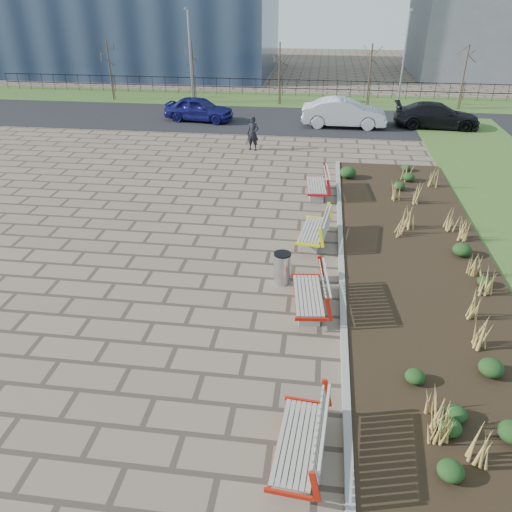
# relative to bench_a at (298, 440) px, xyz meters

# --- Properties ---
(ground) EXTENTS (120.00, 120.00, 0.00)m
(ground) POSITION_rel_bench_a_xyz_m (-3.00, 2.80, -0.50)
(ground) COLOR brown
(ground) RESTS_ON ground
(planting_bed) EXTENTS (4.50, 18.00, 0.10)m
(planting_bed) POSITION_rel_bench_a_xyz_m (3.25, 7.80, -0.45)
(planting_bed) COLOR black
(planting_bed) RESTS_ON ground
(planting_curb) EXTENTS (0.16, 18.00, 0.15)m
(planting_curb) POSITION_rel_bench_a_xyz_m (0.92, 7.80, -0.42)
(planting_curb) COLOR gray
(planting_curb) RESTS_ON ground
(grass_verge_far) EXTENTS (80.00, 5.00, 0.04)m
(grass_verge_far) POSITION_rel_bench_a_xyz_m (-3.00, 30.80, -0.48)
(grass_verge_far) COLOR #33511E
(grass_verge_far) RESTS_ON ground
(road) EXTENTS (80.00, 7.00, 0.02)m
(road) POSITION_rel_bench_a_xyz_m (-3.00, 24.80, -0.49)
(road) COLOR black
(road) RESTS_ON ground
(bench_a) EXTENTS (1.07, 2.17, 1.00)m
(bench_a) POSITION_rel_bench_a_xyz_m (0.00, 0.00, 0.00)
(bench_a) COLOR #B11B0B
(bench_a) RESTS_ON ground
(bench_b) EXTENTS (1.12, 2.19, 1.00)m
(bench_b) POSITION_rel_bench_a_xyz_m (0.00, 4.73, 0.00)
(bench_b) COLOR #A5150B
(bench_b) RESTS_ON ground
(bench_c) EXTENTS (1.16, 2.20, 1.00)m
(bench_c) POSITION_rel_bench_a_xyz_m (0.00, 8.60, 0.00)
(bench_c) COLOR #FFEA0D
(bench_c) RESTS_ON ground
(bench_d) EXTENTS (1.07, 2.17, 1.00)m
(bench_d) POSITION_rel_bench_a_xyz_m (0.00, 12.73, 0.00)
(bench_d) COLOR red
(bench_d) RESTS_ON ground
(litter_bin) EXTENTS (0.47, 0.47, 0.92)m
(litter_bin) POSITION_rel_bench_a_xyz_m (-0.78, 5.97, -0.04)
(litter_bin) COLOR #B2B2B7
(litter_bin) RESTS_ON ground
(pedestrian) EXTENTS (0.68, 0.52, 1.68)m
(pedestrian) POSITION_rel_bench_a_xyz_m (-3.34, 18.52, 0.34)
(pedestrian) COLOR black
(pedestrian) RESTS_ON ground
(car_blue) EXTENTS (4.35, 2.20, 1.42)m
(car_blue) POSITION_rel_bench_a_xyz_m (-7.42, 24.07, 0.23)
(car_blue) COLOR navy
(car_blue) RESTS_ON road
(car_silver) EXTENTS (4.88, 1.76, 1.60)m
(car_silver) POSITION_rel_bench_a_xyz_m (1.31, 23.76, 0.32)
(car_silver) COLOR #B7B9C0
(car_silver) RESTS_ON road
(car_black) EXTENTS (4.89, 2.15, 1.40)m
(car_black) POSITION_rel_bench_a_xyz_m (6.65, 24.27, 0.22)
(car_black) COLOR black
(car_black) RESTS_ON road
(tree_a) EXTENTS (1.40, 1.40, 4.00)m
(tree_a) POSITION_rel_bench_a_xyz_m (-15.00, 29.30, 1.54)
(tree_a) COLOR #4C3D2D
(tree_a) RESTS_ON grass_verge_far
(tree_b) EXTENTS (1.40, 1.40, 4.00)m
(tree_b) POSITION_rel_bench_a_xyz_m (-9.00, 29.30, 1.54)
(tree_b) COLOR #4C3D2D
(tree_b) RESTS_ON grass_verge_far
(tree_c) EXTENTS (1.40, 1.40, 4.00)m
(tree_c) POSITION_rel_bench_a_xyz_m (-3.00, 29.30, 1.54)
(tree_c) COLOR #4C3D2D
(tree_c) RESTS_ON grass_verge_far
(tree_d) EXTENTS (1.40, 1.40, 4.00)m
(tree_d) POSITION_rel_bench_a_xyz_m (3.00, 29.30, 1.54)
(tree_d) COLOR #4C3D2D
(tree_d) RESTS_ON grass_verge_far
(tree_e) EXTENTS (1.40, 1.40, 4.00)m
(tree_e) POSITION_rel_bench_a_xyz_m (9.00, 29.30, 1.54)
(tree_e) COLOR #4C3D2D
(tree_e) RESTS_ON grass_verge_far
(lamp_west) EXTENTS (0.24, 0.60, 6.00)m
(lamp_west) POSITION_rel_bench_a_xyz_m (-9.00, 28.80, 2.54)
(lamp_west) COLOR gray
(lamp_west) RESTS_ON grass_verge_far
(lamp_east) EXTENTS (0.24, 0.60, 6.00)m
(lamp_east) POSITION_rel_bench_a_xyz_m (5.00, 28.80, 2.54)
(lamp_east) COLOR gray
(lamp_east) RESTS_ON grass_verge_far
(railing_fence) EXTENTS (44.00, 0.10, 1.20)m
(railing_fence) POSITION_rel_bench_a_xyz_m (-3.00, 32.30, 0.14)
(railing_fence) COLOR black
(railing_fence) RESTS_ON grass_verge_far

